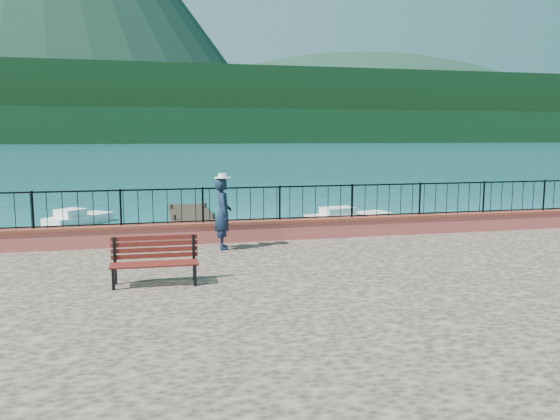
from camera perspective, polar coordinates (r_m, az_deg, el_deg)
name	(u,v)px	position (r m, az deg, el deg)	size (l,w,h in m)	color
ground	(329,320)	(12.77, 5.19, -11.39)	(2000.00, 2000.00, 0.00)	#19596B
parapet	(290,229)	(15.84, 1.03, -2.01)	(28.00, 0.46, 0.58)	#C15D46
railing	(290,203)	(15.73, 1.04, 0.73)	(27.00, 0.05, 0.95)	black
dock	(198,230)	(23.85, -8.59, -2.04)	(2.00, 16.00, 0.30)	#2D231C
far_forest	(158,127)	(311.49, -12.66, 8.50)	(900.00, 60.00, 18.00)	black
foothills	(156,108)	(371.88, -12.83, 10.36)	(900.00, 120.00, 44.00)	black
companion_hill	(359,139)	(613.73, 8.23, 7.33)	(448.00, 384.00, 180.00)	#142D23
park_bench	(155,270)	(11.33, -12.93, -6.17)	(1.75, 0.63, 0.96)	black
person	(223,214)	(14.45, -5.97, -0.39)	(0.69, 0.45, 1.89)	#111E34
hat	(223,176)	(14.35, -6.03, 3.58)	(0.44, 0.44, 0.12)	white
boat_0	(41,250)	(19.89, -23.73, -3.85)	(3.82, 1.30, 0.80)	silver
boat_1	(369,228)	(22.81, 9.29, -1.87)	(3.44, 1.30, 0.80)	silver
boat_2	(349,214)	(26.61, 7.24, -0.45)	(4.31, 1.30, 0.80)	silver
boat_3	(79,216)	(27.66, -20.28, -0.56)	(3.23, 1.30, 0.80)	silver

